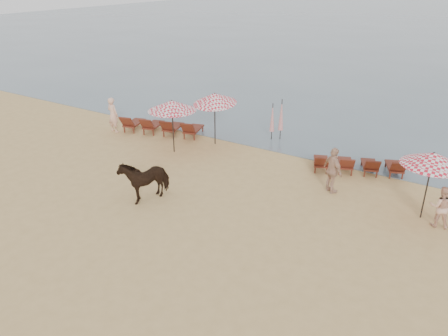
{
  "coord_description": "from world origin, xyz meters",
  "views": [
    {
      "loc": [
        8.21,
        -8.07,
        8.1
      ],
      "look_at": [
        0.0,
        5.0,
        1.1
      ],
      "focal_mm": 35.0,
      "sensor_mm": 36.0,
      "label": 1
    }
  ],
  "objects_px": {
    "cow": "(145,178)",
    "beachgoer_right_a": "(441,207)",
    "beachgoer_left": "(113,115)",
    "lounger_cluster_left": "(161,126)",
    "lounger_cluster_right": "(358,164)",
    "umbrella_open_left_b": "(215,98)",
    "umbrella_open_right": "(433,159)",
    "umbrella_open_left_a": "(172,106)",
    "umbrella_closed_right": "(281,115)",
    "umbrella_closed_left": "(272,118)",
    "beachgoer_right_b": "(333,170)"
  },
  "relations": [
    {
      "from": "umbrella_closed_right",
      "to": "cow",
      "type": "xyz_separation_m",
      "value": [
        -1.67,
        -8.61,
        -0.53
      ]
    },
    {
      "from": "umbrella_open_left_b",
      "to": "umbrella_closed_left",
      "type": "relative_size",
      "value": 1.39
    },
    {
      "from": "lounger_cluster_right",
      "to": "cow",
      "type": "bearing_deg",
      "value": -155.59
    },
    {
      "from": "umbrella_open_right",
      "to": "lounger_cluster_left",
      "type": "bearing_deg",
      "value": 154.19
    },
    {
      "from": "umbrella_open_left_a",
      "to": "umbrella_closed_right",
      "type": "xyz_separation_m",
      "value": [
        3.64,
        4.33,
        -1.0
      ]
    },
    {
      "from": "cow",
      "to": "beachgoer_right_b",
      "type": "bearing_deg",
      "value": 51.44
    },
    {
      "from": "umbrella_open_left_a",
      "to": "umbrella_closed_right",
      "type": "bearing_deg",
      "value": 43.65
    },
    {
      "from": "umbrella_open_right",
      "to": "beachgoer_left",
      "type": "bearing_deg",
      "value": 159.39
    },
    {
      "from": "umbrella_open_right",
      "to": "umbrella_closed_left",
      "type": "height_order",
      "value": "umbrella_open_right"
    },
    {
      "from": "beachgoer_right_a",
      "to": "umbrella_closed_left",
      "type": "bearing_deg",
      "value": -42.14
    },
    {
      "from": "cow",
      "to": "umbrella_closed_left",
      "type": "bearing_deg",
      "value": 96.93
    },
    {
      "from": "lounger_cluster_left",
      "to": "lounger_cluster_right",
      "type": "xyz_separation_m",
      "value": [
        10.48,
        0.65,
        -0.05
      ]
    },
    {
      "from": "beachgoer_left",
      "to": "beachgoer_right_a",
      "type": "height_order",
      "value": "beachgoer_left"
    },
    {
      "from": "umbrella_open_left_a",
      "to": "lounger_cluster_left",
      "type": "bearing_deg",
      "value": 135.78
    },
    {
      "from": "umbrella_open_left_a",
      "to": "umbrella_open_left_b",
      "type": "relative_size",
      "value": 0.94
    },
    {
      "from": "beachgoer_right_b",
      "to": "lounger_cluster_right",
      "type": "bearing_deg",
      "value": -62.65
    },
    {
      "from": "umbrella_open_left_a",
      "to": "umbrella_open_right",
      "type": "relative_size",
      "value": 1.02
    },
    {
      "from": "umbrella_closed_left",
      "to": "cow",
      "type": "xyz_separation_m",
      "value": [
        -1.31,
        -8.31,
        -0.41
      ]
    },
    {
      "from": "lounger_cluster_right",
      "to": "umbrella_closed_right",
      "type": "bearing_deg",
      "value": 135.05
    },
    {
      "from": "lounger_cluster_right",
      "to": "umbrella_closed_right",
      "type": "distance_m",
      "value": 5.14
    },
    {
      "from": "umbrella_open_left_b",
      "to": "beachgoer_right_a",
      "type": "relative_size",
      "value": 1.82
    },
    {
      "from": "lounger_cluster_right",
      "to": "beachgoer_right_a",
      "type": "relative_size",
      "value": 2.69
    },
    {
      "from": "cow",
      "to": "beachgoer_right_a",
      "type": "xyz_separation_m",
      "value": [
        9.96,
        3.76,
        -0.06
      ]
    },
    {
      "from": "lounger_cluster_right",
      "to": "umbrella_open_left_a",
      "type": "relative_size",
      "value": 1.57
    },
    {
      "from": "umbrella_open_right",
      "to": "lounger_cluster_right",
      "type": "bearing_deg",
      "value": 122.42
    },
    {
      "from": "beachgoer_left",
      "to": "beachgoer_right_a",
      "type": "bearing_deg",
      "value": -179.26
    },
    {
      "from": "beachgoer_right_a",
      "to": "umbrella_closed_right",
      "type": "bearing_deg",
      "value": -44.7
    },
    {
      "from": "beachgoer_right_b",
      "to": "beachgoer_left",
      "type": "bearing_deg",
      "value": 33.22
    },
    {
      "from": "umbrella_open_left_a",
      "to": "beachgoer_left",
      "type": "distance_m",
      "value": 4.83
    },
    {
      "from": "lounger_cluster_right",
      "to": "umbrella_open_right",
      "type": "relative_size",
      "value": 1.61
    },
    {
      "from": "beachgoer_right_a",
      "to": "beachgoer_right_b",
      "type": "xyz_separation_m",
      "value": [
        -4.0,
        0.5,
        0.19
      ]
    },
    {
      "from": "lounger_cluster_left",
      "to": "umbrella_open_right",
      "type": "relative_size",
      "value": 1.78
    },
    {
      "from": "umbrella_closed_left",
      "to": "beachgoer_right_a",
      "type": "relative_size",
      "value": 1.31
    },
    {
      "from": "lounger_cluster_left",
      "to": "beachgoer_right_b",
      "type": "height_order",
      "value": "beachgoer_right_b"
    },
    {
      "from": "lounger_cluster_left",
      "to": "beachgoer_right_b",
      "type": "xyz_separation_m",
      "value": [
        10.12,
        -1.72,
        0.48
      ]
    },
    {
      "from": "lounger_cluster_right",
      "to": "beachgoer_left",
      "type": "bearing_deg",
      "value": 165.87
    },
    {
      "from": "lounger_cluster_left",
      "to": "lounger_cluster_right",
      "type": "distance_m",
      "value": 10.5
    },
    {
      "from": "lounger_cluster_left",
      "to": "umbrella_open_right",
      "type": "bearing_deg",
      "value": -23.07
    },
    {
      "from": "lounger_cluster_left",
      "to": "beachgoer_right_a",
      "type": "height_order",
      "value": "beachgoer_right_a"
    },
    {
      "from": "cow",
      "to": "umbrella_open_right",
      "type": "bearing_deg",
      "value": 39.34
    },
    {
      "from": "umbrella_open_left_b",
      "to": "beachgoer_right_a",
      "type": "height_order",
      "value": "umbrella_open_left_b"
    },
    {
      "from": "umbrella_closed_right",
      "to": "umbrella_open_left_b",
      "type": "bearing_deg",
      "value": -137.38
    },
    {
      "from": "cow",
      "to": "beachgoer_right_a",
      "type": "relative_size",
      "value": 1.27
    },
    {
      "from": "beachgoer_left",
      "to": "beachgoer_right_b",
      "type": "relative_size",
      "value": 1.02
    },
    {
      "from": "lounger_cluster_left",
      "to": "beachgoer_left",
      "type": "xyz_separation_m",
      "value": [
        -2.42,
        -1.12,
        0.5
      ]
    },
    {
      "from": "umbrella_open_right",
      "to": "umbrella_closed_left",
      "type": "distance_m",
      "value": 9.19
    },
    {
      "from": "umbrella_open_right",
      "to": "umbrella_closed_right",
      "type": "bearing_deg",
      "value": 131.81
    },
    {
      "from": "lounger_cluster_right",
      "to": "beachgoer_right_b",
      "type": "height_order",
      "value": "beachgoer_right_b"
    },
    {
      "from": "lounger_cluster_right",
      "to": "umbrella_open_left_b",
      "type": "bearing_deg",
      "value": 160.95
    },
    {
      "from": "lounger_cluster_left",
      "to": "umbrella_closed_right",
      "type": "distance_m",
      "value": 6.45
    }
  ]
}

